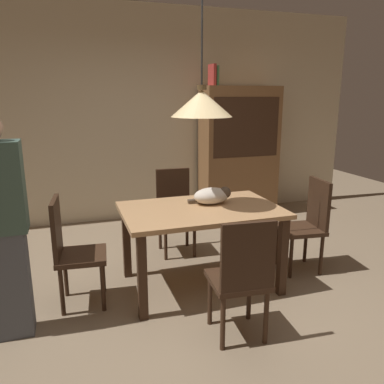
# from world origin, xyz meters

# --- Properties ---
(ground) EXTENTS (10.00, 10.00, 0.00)m
(ground) POSITION_xyz_m (0.00, 0.00, 0.00)
(ground) COLOR #847056
(back_wall) EXTENTS (6.40, 0.10, 2.90)m
(back_wall) POSITION_xyz_m (0.00, 2.65, 1.45)
(back_wall) COLOR beige
(back_wall) RESTS_ON ground
(dining_table) EXTENTS (1.40, 0.90, 0.75)m
(dining_table) POSITION_xyz_m (0.03, 0.37, 0.65)
(dining_table) COLOR tan
(dining_table) RESTS_ON ground
(chair_right_side) EXTENTS (0.44, 0.44, 0.93)m
(chair_right_side) POSITION_xyz_m (1.16, 0.36, 0.51)
(chair_right_side) COLOR #382316
(chair_right_side) RESTS_ON ground
(chair_near_front) EXTENTS (0.43, 0.43, 0.93)m
(chair_near_front) POSITION_xyz_m (0.02, -0.51, 0.51)
(chair_near_front) COLOR #382316
(chair_near_front) RESTS_ON ground
(chair_left_side) EXTENTS (0.44, 0.44, 0.93)m
(chair_left_side) POSITION_xyz_m (-1.10, 0.38, 0.51)
(chair_left_side) COLOR #382316
(chair_left_side) RESTS_ON ground
(chair_far_back) EXTENTS (0.42, 0.42, 0.93)m
(chair_far_back) POSITION_xyz_m (0.04, 1.25, 0.51)
(chair_far_back) COLOR #382316
(chair_far_back) RESTS_ON ground
(cat_sleeping) EXTENTS (0.39, 0.24, 0.16)m
(cat_sleeping) POSITION_xyz_m (0.18, 0.47, 0.83)
(cat_sleeping) COLOR beige
(cat_sleeping) RESTS_ON dining_table
(pendant_lamp) EXTENTS (0.52, 0.52, 1.30)m
(pendant_lamp) POSITION_xyz_m (0.03, 0.37, 1.66)
(pendant_lamp) COLOR beige
(hutch_bookcase) EXTENTS (1.12, 0.45, 1.85)m
(hutch_bookcase) POSITION_xyz_m (1.30, 2.32, 0.89)
(hutch_bookcase) COLOR brown
(hutch_bookcase) RESTS_ON ground
(book_red_tall) EXTENTS (0.04, 0.22, 0.28)m
(book_red_tall) POSITION_xyz_m (0.87, 2.32, 1.99)
(book_red_tall) COLOR #B73833
(book_red_tall) RESTS_ON hutch_bookcase
(book_green_slim) EXTENTS (0.03, 0.20, 0.26)m
(book_green_slim) POSITION_xyz_m (0.92, 2.32, 1.98)
(book_green_slim) COLOR #427A4C
(book_green_slim) RESTS_ON hutch_bookcase
(person_standing) EXTENTS (0.36, 0.22, 1.61)m
(person_standing) POSITION_xyz_m (-1.55, 0.09, 0.81)
(person_standing) COLOR #4C515B
(person_standing) RESTS_ON ground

